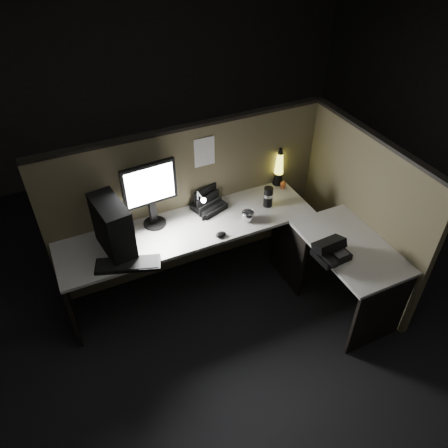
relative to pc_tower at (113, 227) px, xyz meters
name	(u,v)px	position (x,y,z in m)	size (l,w,h in m)	color
floor	(233,323)	(0.79, -0.59, -0.96)	(6.00, 6.00, 0.00)	black
room_shell	(236,171)	(0.79, -0.59, 0.66)	(6.00, 6.00, 6.00)	silver
partition_back	(190,201)	(0.79, 0.34, -0.21)	(2.66, 0.06, 1.50)	brown
partition_right	(360,213)	(2.12, -0.49, -0.21)	(0.06, 1.66, 1.50)	brown
desk	(239,253)	(0.97, -0.34, -0.38)	(2.60, 1.60, 0.73)	beige
pc_tower	(113,227)	(0.00, 0.00, 0.00)	(0.20, 0.45, 0.47)	black
monitor	(150,189)	(0.39, 0.19, 0.13)	(0.47, 0.20, 0.61)	black
keyboard	(128,264)	(0.03, -0.23, -0.22)	(0.51, 0.17, 0.03)	black
mouse	(221,235)	(0.85, -0.22, -0.22)	(0.10, 0.07, 0.04)	black
clip_lamp	(201,203)	(0.81, 0.12, -0.09)	(0.05, 0.19, 0.24)	white
organizer	(208,204)	(0.91, 0.20, -0.19)	(0.33, 0.31, 0.20)	black
lava_lamp	(279,169)	(1.71, 0.27, -0.07)	(0.11, 0.11, 0.40)	black
travel_mug	(268,197)	(1.43, 0.00, -0.14)	(0.09, 0.09, 0.20)	black
steel_mug	(248,216)	(1.16, -0.13, -0.19)	(0.12, 0.12, 0.09)	#BBBCC3
figurine	(283,184)	(1.71, 0.19, -0.19)	(0.06, 0.06, 0.06)	orange
pinned_paper	(204,152)	(0.94, 0.30, 0.30)	(0.19, 0.00, 0.28)	white
desk_phone	(330,251)	(1.55, -0.82, -0.18)	(0.27, 0.28, 0.15)	black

